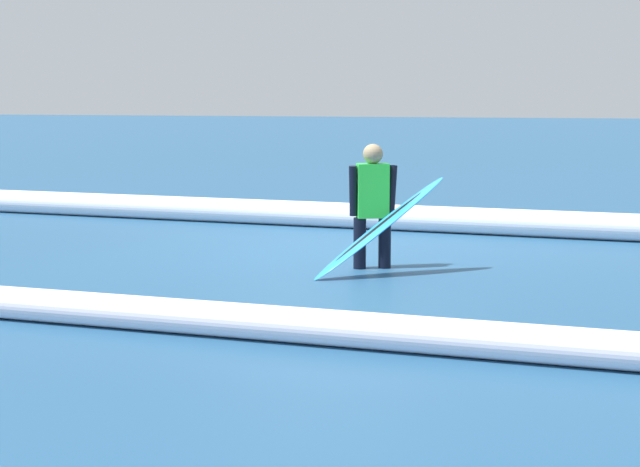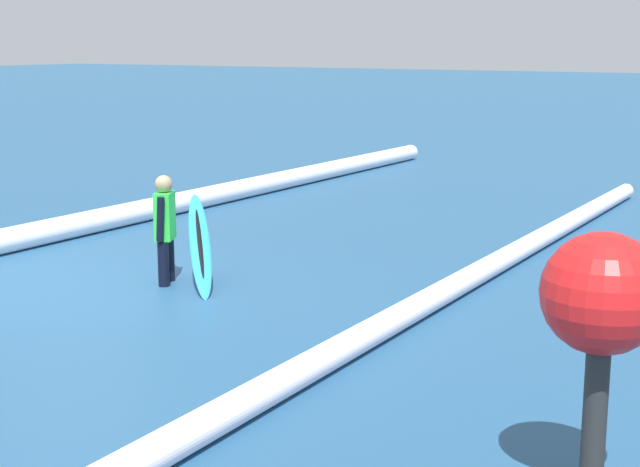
{
  "view_description": "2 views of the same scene",
  "coord_description": "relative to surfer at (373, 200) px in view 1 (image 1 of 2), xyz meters",
  "views": [
    {
      "loc": [
        -3.66,
        11.12,
        1.87
      ],
      "look_at": [
        -1.25,
        3.9,
        0.81
      ],
      "focal_mm": 54.53,
      "sensor_mm": 36.0,
      "label": 1
    },
    {
      "loc": [
        8.07,
        8.47,
        3.01
      ],
      "look_at": [
        -1.39,
        2.81,
        0.75
      ],
      "focal_mm": 53.11,
      "sensor_mm": 36.0,
      "label": 2
    }
  ],
  "objects": [
    {
      "name": "ground_plane",
      "position": [
        0.85,
        -0.87,
        -0.76
      ],
      "size": [
        167.7,
        167.7,
        0.0
      ],
      "primitive_type": "plane",
      "color": "navy"
    },
    {
      "name": "surfer",
      "position": [
        0.0,
        0.0,
        0.0
      ],
      "size": [
        0.48,
        0.36,
        1.38
      ],
      "rotation": [
        0.0,
        0.0,
        0.45
      ],
      "color": "black",
      "rests_on": "ground_plane"
    },
    {
      "name": "surfboard",
      "position": [
        -0.19,
        0.39,
        -0.25
      ],
      "size": [
        1.32,
        1.23,
        1.06
      ],
      "color": "#268CE5",
      "rests_on": "ground_plane"
    },
    {
      "name": "wave_crest_foreground",
      "position": [
        -0.23,
        -3.1,
        -0.58
      ],
      "size": [
        25.75,
        0.88,
        0.37
      ],
      "primitive_type": "cylinder",
      "rotation": [
        0.0,
        1.57,
        -0.02
      ],
      "color": "white",
      "rests_on": "ground_plane"
    },
    {
      "name": "wave_crest_midground",
      "position": [
        0.69,
        3.38,
        -0.62
      ],
      "size": [
        20.81,
        0.28,
        0.28
      ],
      "primitive_type": "cylinder",
      "rotation": [
        0.0,
        1.57,
        -0.0
      ],
      "color": "white",
      "rests_on": "ground_plane"
    }
  ]
}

